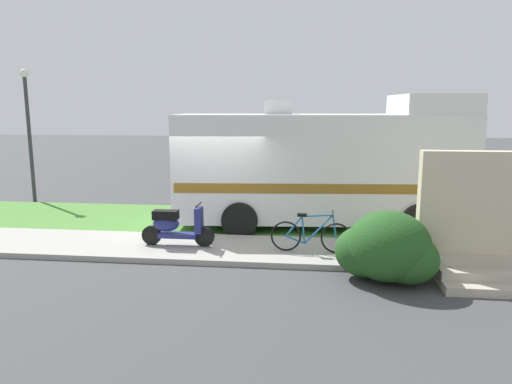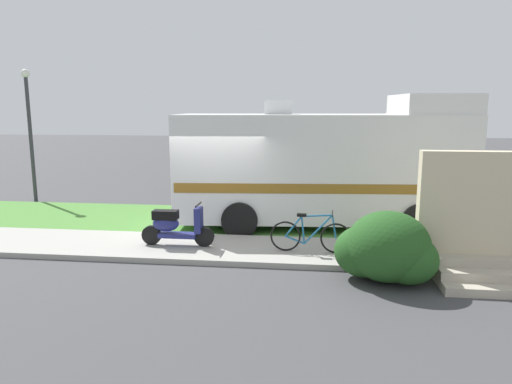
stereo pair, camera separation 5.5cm
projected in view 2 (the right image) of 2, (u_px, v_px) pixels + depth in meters
The scene contains 12 objects.
ground_plane at pixel (215, 237), 11.82m from camera, with size 80.00×80.00×0.00m, color #424244.
sidewalk at pixel (204, 248), 10.64m from camera, with size 24.00×2.00×0.12m.
grass_strip at pixel (226, 221), 13.28m from camera, with size 24.00×3.40×0.08m.
motorhome_rv at pixel (324, 166), 12.49m from camera, with size 7.63×2.99×3.50m.
scooter at pixel (175, 226), 10.58m from camera, with size 1.66×0.50×0.97m.
bicycle at pixel (310, 235), 10.10m from camera, with size 1.73×0.52×0.88m.
pickup_truck_near at pixel (297, 170), 17.04m from camera, with size 5.39×2.36×1.78m.
porch_steps at pixel (474, 229), 8.78m from camera, with size 2.00×1.26×2.40m.
bush_by_porch at pixel (386, 250), 8.65m from camera, with size 1.84×1.38×1.31m.
bottle_green at pixel (403, 241), 10.63m from camera, with size 0.08×0.08×0.22m.
bottle_spare at pixel (452, 243), 10.40m from camera, with size 0.07×0.07×0.28m.
street_lamp_post at pixel (30, 123), 15.68m from camera, with size 0.28×0.28×4.40m.
Camera 2 is at (2.38, -11.23, 3.20)m, focal length 33.24 mm.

